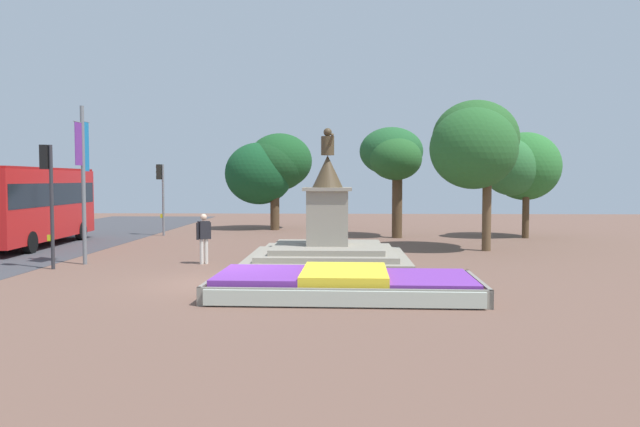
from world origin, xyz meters
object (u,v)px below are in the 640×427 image
at_px(statue_monument, 328,238).
at_px(traffic_light_mid_block, 48,185).
at_px(traffic_light_far_corner, 161,187).
at_px(banner_pole, 83,176).
at_px(pedestrian_with_handbag, 204,235).
at_px(city_bus, 30,202).
at_px(flower_planter, 342,285).

bearing_deg(statue_monument, traffic_light_mid_block, -164.22).
relative_size(traffic_light_mid_block, traffic_light_far_corner, 1.09).
relative_size(banner_pole, pedestrian_with_handbag, 3.12).
distance_m(statue_monument, traffic_light_mid_block, 9.78).
bearing_deg(banner_pole, city_bus, 130.67).
height_order(statue_monument, city_bus, statue_monument).
distance_m(city_bus, pedestrian_with_handbag, 10.46).
height_order(flower_planter, city_bus, city_bus).
height_order(traffic_light_far_corner, city_bus, traffic_light_far_corner).
bearing_deg(city_bus, pedestrian_with_handbag, -30.66).
distance_m(statue_monument, banner_pole, 8.94).
bearing_deg(traffic_light_far_corner, traffic_light_mid_block, -90.72).
relative_size(flower_planter, pedestrian_with_handbag, 3.93).
bearing_deg(city_bus, flower_planter, -38.79).
height_order(statue_monument, traffic_light_mid_block, statue_monument).
height_order(statue_monument, banner_pole, banner_pole).
distance_m(flower_planter, statue_monument, 7.02).
xyz_separation_m(statue_monument, city_bus, (-13.31, 4.15, 1.17)).
relative_size(flower_planter, statue_monument, 1.20).
distance_m(traffic_light_mid_block, pedestrian_with_handbag, 5.37).
bearing_deg(traffic_light_mid_block, traffic_light_far_corner, 89.28).
xyz_separation_m(city_bus, pedestrian_with_handbag, (8.96, -5.31, -0.97)).
distance_m(statue_monument, pedestrian_with_handbag, 4.51).
xyz_separation_m(traffic_light_mid_block, banner_pole, (0.68, 1.19, 0.28)).
height_order(traffic_light_far_corner, pedestrian_with_handbag, traffic_light_far_corner).
relative_size(traffic_light_far_corner, pedestrian_with_handbag, 2.13).
xyz_separation_m(traffic_light_far_corner, city_bus, (-4.26, -5.60, -0.59)).
bearing_deg(flower_planter, traffic_light_far_corner, 119.81).
relative_size(city_bus, pedestrian_with_handbag, 5.24).
bearing_deg(pedestrian_with_handbag, traffic_light_mid_block, -163.46).
bearing_deg(city_bus, traffic_light_mid_block, -58.72).
distance_m(banner_pole, pedestrian_with_handbag, 4.67).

